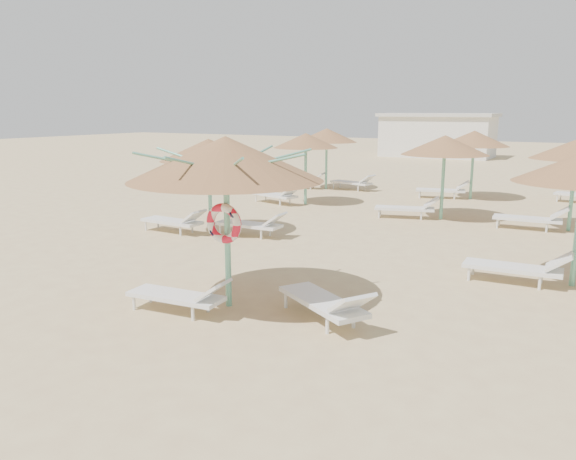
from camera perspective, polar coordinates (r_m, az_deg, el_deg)
The scene contains 6 objects.
ground at distance 10.16m, azimuth -3.78°, elevation -7.92°, with size 120.00×120.00×0.00m, color tan.
main_palapa at distance 9.76m, azimuth -6.36°, elevation 7.15°, with size 3.39×3.39×3.04m.
lounger_main_a at distance 9.97m, azimuth -10.75°, elevation -6.54°, with size 1.92×0.71×0.68m.
lounger_main_b at distance 9.39m, azimuth 3.95°, elevation -7.30°, with size 2.09×1.61×0.75m.
palapa_field at distance 19.45m, azimuth 15.09°, elevation 8.24°, with size 15.63×14.73×2.71m.
service_hut at distance 44.46m, azimuth 14.95°, elevation 9.32°, with size 8.40×4.40×3.25m.
Camera 1 is at (5.26, -7.97, 3.47)m, focal length 35.00 mm.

